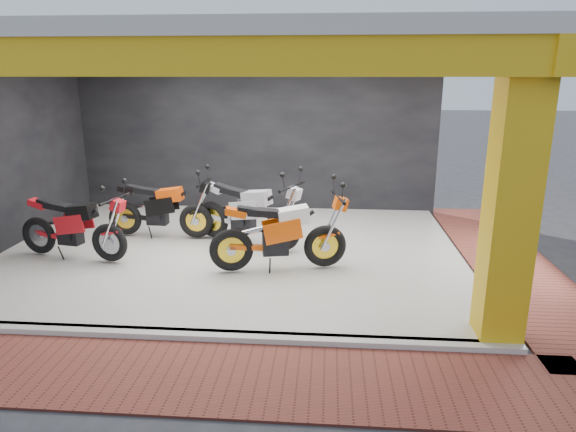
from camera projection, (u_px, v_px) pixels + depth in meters
name	position (u px, v px, depth m)	size (l,w,h in m)	color
ground	(206.00, 303.00, 7.25)	(80.00, 80.00, 0.00)	#2D2D30
showroom_floor	(232.00, 252.00, 9.15)	(8.00, 6.00, 0.10)	white
showroom_ceiling	(225.00, 43.00, 8.20)	(8.40, 6.40, 0.20)	beige
back_wall	(255.00, 136.00, 11.67)	(8.20, 0.20, 3.50)	black
corner_column	(511.00, 201.00, 5.77)	(0.50, 0.50, 3.50)	gold
header_beam_front	(170.00, 57.00, 5.40)	(8.40, 0.30, 0.40)	gold
header_beam_right	(480.00, 62.00, 7.97)	(0.30, 6.40, 0.40)	gold
floor_kerb	(186.00, 335.00, 6.25)	(8.00, 0.20, 0.10)	white
paver_front	(167.00, 374.00, 5.51)	(9.00, 1.40, 0.03)	brown
paver_right	(508.00, 262.00, 8.80)	(1.40, 7.00, 0.03)	brown
moto_hero	(325.00, 226.00, 8.11)	(2.30, 0.85, 1.41)	#EB5209
moto_row_a	(282.00, 212.00, 8.87)	(2.33, 0.86, 1.42)	#B3B5BB
moto_row_b	(108.00, 224.00, 8.35)	(2.16, 0.80, 1.32)	red
moto_row_c	(195.00, 205.00, 9.57)	(2.16, 0.80, 1.32)	black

